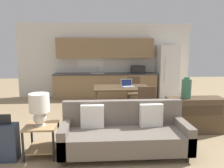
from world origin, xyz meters
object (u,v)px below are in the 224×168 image
table_lamp (39,107)px  couch (124,133)px  laptop (127,85)px  refrigerator (167,72)px  dining_chair_near_right (145,103)px  suitcase (4,142)px  dining_chair_far_right (134,91)px  vase (186,89)px  credenza (195,115)px  side_table (42,135)px  dining_table (122,89)px

table_lamp → couch: bearing=1.7°
couch → laptop: bearing=80.8°
refrigerator → dining_chair_near_right: refrigerator is taller
refrigerator → laptop: 2.71m
table_lamp → suitcase: size_ratio=0.70×
table_lamp → dining_chair_far_right: table_lamp is taller
couch → table_lamp: 1.48m
vase → laptop: 1.73m
table_lamp → credenza: size_ratio=0.45×
vase → laptop: (-1.04, 1.37, -0.13)m
refrigerator → vase: (-0.70, -3.44, 0.01)m
couch → dining_chair_far_right: size_ratio=2.28×
side_table → dining_chair_near_right: (2.05, 1.35, 0.16)m
dining_chair_near_right → dining_table: bearing=-58.5°
suitcase → dining_chair_far_right: bearing=50.1°
couch → laptop: size_ratio=5.69×
refrigerator → couch: bearing=-116.3°
side_table → laptop: 2.82m
dining_chair_far_right → laptop: size_ratio=2.50×
couch → laptop: laptop is taller
side_table → dining_chair_near_right: dining_chair_near_right is taller
laptop → suitcase: (-2.28, -2.33, -0.51)m
vase → dining_chair_far_right: size_ratio=0.48×
credenza → dining_chair_near_right: bearing=152.2°
credenza → vase: vase is taller
refrigerator → table_lamp: size_ratio=3.55×
dining_chair_far_right → laptop: bearing=-111.0°
couch → vase: size_ratio=4.77×
laptop → suitcase: laptop is taller
couch → suitcase: 1.94m
side_table → refrigerator: bearing=50.7°
refrigerator → laptop: (-1.74, -2.07, -0.13)m
dining_table → credenza: size_ratio=1.24×
credenza → suitcase: 3.69m
side_table → dining_chair_far_right: size_ratio=0.56×
refrigerator → vase: refrigerator is taller
credenza → laptop: bearing=133.6°
laptop → suitcase: 3.30m
dining_table → credenza: 1.96m
vase → laptop: vase is taller
table_lamp → dining_chair_near_right: (2.05, 1.37, -0.33)m
refrigerator → side_table: (-3.47, -4.25, -0.59)m
credenza → laptop: size_ratio=3.16×
couch → table_lamp: table_lamp is taller
couch → table_lamp: size_ratio=3.99×
refrigerator → table_lamp: refrigerator is taller
dining_table → dining_chair_near_right: size_ratio=1.57×
side_table → laptop: (1.73, 2.18, 0.47)m
table_lamp → dining_chair_far_right: (2.06, 2.98, -0.33)m
side_table → laptop: laptop is taller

